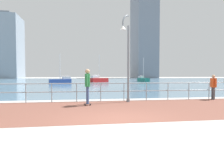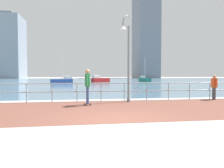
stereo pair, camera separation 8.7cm
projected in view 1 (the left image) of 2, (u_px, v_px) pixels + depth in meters
name	position (u px, v px, depth m)	size (l,w,h in m)	color
ground	(85.00, 82.00, 46.50)	(220.00, 220.00, 0.00)	#ADAAA5
brick_paving	(107.00, 109.00, 9.36)	(28.00, 5.76, 0.01)	brown
harbor_water	(84.00, 81.00, 56.59)	(180.00, 88.00, 0.00)	slate
waterfront_railing	(101.00, 88.00, 12.17)	(25.25, 0.06, 1.08)	#8C99A3
lamppost	(127.00, 54.00, 11.60)	(0.67, 0.65, 4.92)	slate
skateboarder	(88.00, 83.00, 10.39)	(0.41, 0.56, 1.84)	black
bystander	(213.00, 85.00, 12.93)	(0.27, 0.56, 1.56)	#4C4C51
sailboat_teal	(61.00, 81.00, 36.91)	(3.98, 2.28, 5.34)	#284799
sailboat_navy	(99.00, 80.00, 44.99)	(4.25, 3.29, 5.88)	#B21E1E
sailboat_gray	(143.00, 79.00, 48.82)	(1.92, 4.15, 5.62)	#197266
tower_brick	(6.00, 47.00, 99.92)	(13.42, 15.61, 31.69)	#8493A3
tower_beige	(144.00, 35.00, 110.20)	(10.80, 17.17, 47.54)	slate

